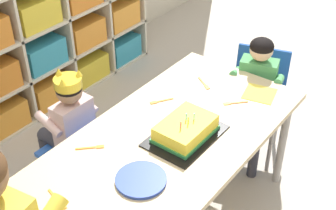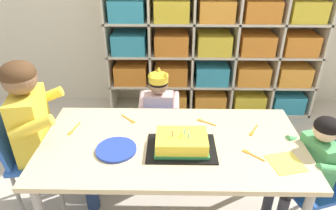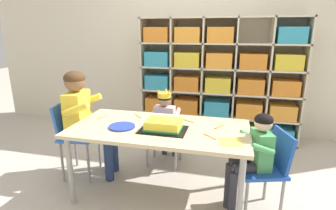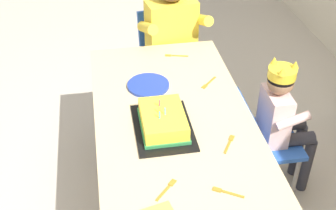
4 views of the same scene
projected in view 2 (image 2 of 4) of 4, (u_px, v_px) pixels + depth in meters
name	position (u px, v px, depth m)	size (l,w,h in m)	color
storage_cubby_shelf	(215.00, 40.00, 2.91)	(2.02, 0.37, 1.55)	beige
activity_table	(172.00, 150.00, 1.72)	(1.45, 0.74, 0.62)	#D1B789
classroom_chair_blue	(159.00, 131.00, 2.25)	(0.37, 0.32, 0.59)	blue
child_with_crown	(159.00, 107.00, 2.27)	(0.30, 0.31, 0.82)	beige
classroom_chair_adult_side	(28.00, 151.00, 1.91)	(0.39, 0.41, 0.73)	blue
adult_helper_seated	(42.00, 123.00, 1.82)	(0.46, 0.44, 1.04)	yellow
classroom_chair_guest_side	(320.00, 177.00, 1.77)	(0.43, 0.43, 0.67)	#1E4CA8
guest_at_table_side	(309.00, 165.00, 1.68)	(0.33, 0.33, 0.82)	#4C9E5B
birthday_cake_on_tray	(182.00, 143.00, 1.62)	(0.37, 0.26, 0.12)	black
paper_plate_stack	(116.00, 150.00, 1.63)	(0.22, 0.22, 0.01)	#233DA3
paper_napkin_square	(286.00, 163.00, 1.54)	(0.16, 0.16, 0.00)	#F4DB4C
fork_near_cake_tray	(254.00, 131.00, 1.79)	(0.08, 0.11, 0.00)	orange
fork_by_napkin	(129.00, 119.00, 1.90)	(0.10, 0.10, 0.00)	orange
fork_near_child_seat	(74.00, 130.00, 1.80)	(0.05, 0.13, 0.00)	orange
fork_at_table_front_edge	(252.00, 155.00, 1.60)	(0.10, 0.10, 0.00)	orange
fork_scattered_mid_table	(205.00, 122.00, 1.87)	(0.11, 0.08, 0.00)	orange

